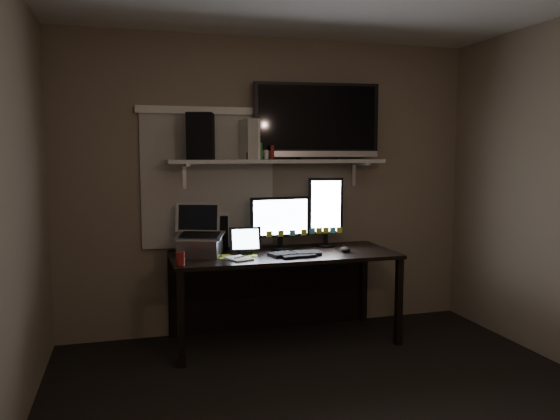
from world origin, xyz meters
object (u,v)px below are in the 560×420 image
object	(u,v)px
monitor_landscape	(280,223)
tv	(316,121)
desk	(280,271)
tablet	(245,241)
cup	(180,259)
laptop	(200,231)
game_console	(249,139)
mouse	(345,249)
keyboard	(295,254)
monitor_portrait	(326,212)
speaker	(201,136)

from	to	relation	value
monitor_landscape	tv	size ratio (longest dim) A/B	0.48
desk	tablet	size ratio (longest dim) A/B	7.17
desk	cup	world-z (taller)	cup
laptop	game_console	distance (m)	0.86
monitor_landscape	tv	distance (m)	0.92
mouse	keyboard	bearing A→B (deg)	-172.78
monitor_portrait	tablet	size ratio (longest dim) A/B	2.40
mouse	monitor_portrait	bearing A→B (deg)	106.18
keyboard	cup	bearing A→B (deg)	-176.15
mouse	game_console	bearing A→B (deg)	159.32
monitor_landscape	desk	bearing A→B (deg)	-115.68
monitor_portrait	laptop	distance (m)	1.11
keyboard	game_console	size ratio (longest dim) A/B	1.25
monitor_portrait	speaker	distance (m)	1.23
cup	speaker	size ratio (longest dim) A/B	0.26
monitor_landscape	speaker	world-z (taller)	speaker
tv	speaker	bearing A→B (deg)	-172.74
tablet	cup	world-z (taller)	tablet
tablet	speaker	distance (m)	0.90
keyboard	cup	xyz separation A→B (m)	(-0.91, -0.15, 0.04)
desk	keyboard	distance (m)	0.32
speaker	monitor_portrait	bearing A→B (deg)	13.23
laptop	game_console	xyz separation A→B (m)	(0.44, 0.18, 0.71)
monitor_landscape	laptop	size ratio (longest dim) A/B	1.28
desk	tv	xyz separation A→B (m)	(0.35, 0.11, 1.25)
keyboard	tv	size ratio (longest dim) A/B	0.38
laptop	desk	bearing A→B (deg)	26.42
desk	laptop	size ratio (longest dim) A/B	4.48
monitor_landscape	laptop	distance (m)	0.69
keyboard	laptop	xyz separation A→B (m)	(-0.73, 0.17, 0.19)
laptop	cup	xyz separation A→B (m)	(-0.18, -0.32, -0.15)
game_console	speaker	distance (m)	0.40
game_console	speaker	xyz separation A→B (m)	(-0.40, -0.02, 0.02)
desk	game_console	distance (m)	1.12
laptop	game_console	size ratio (longest dim) A/B	1.23
tablet	laptop	bearing A→B (deg)	179.57
monitor_portrait	tablet	xyz separation A→B (m)	(-0.74, -0.17, -0.19)
monitor_portrait	laptop	xyz separation A→B (m)	(-1.10, -0.15, -0.10)
desk	cup	distance (m)	0.97
monitor_portrait	tv	bearing A→B (deg)	157.82
tablet	laptop	world-z (taller)	laptop
keyboard	tablet	bearing A→B (deg)	153.01
game_console	tablet	bearing A→B (deg)	-120.62
cup	game_console	xyz separation A→B (m)	(0.62, 0.51, 0.86)
keyboard	speaker	bearing A→B (deg)	148.26
laptop	tablet	bearing A→B (deg)	15.78
mouse	laptop	xyz separation A→B (m)	(-1.16, 0.14, 0.18)
tablet	game_console	xyz separation A→B (m)	(0.08, 0.21, 0.80)
monitor_landscape	tv	bearing A→B (deg)	9.87
desk	mouse	world-z (taller)	mouse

